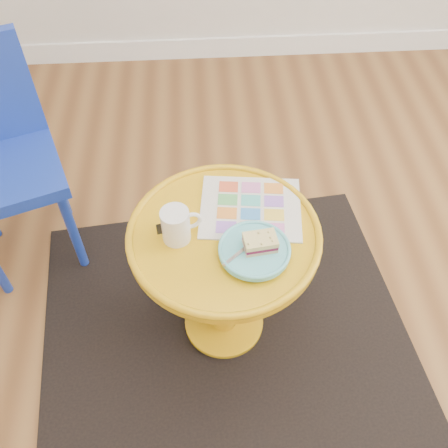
{
  "coord_description": "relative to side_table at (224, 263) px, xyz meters",
  "views": [
    {
      "loc": [
        -0.44,
        -0.7,
        1.65
      ],
      "look_at": [
        -0.38,
        0.2,
        0.57
      ],
      "focal_mm": 40.0,
      "sensor_mm": 36.0,
      "label": 1
    }
  ],
  "objects": [
    {
      "name": "plate",
      "position": [
        0.08,
        -0.08,
        0.17
      ],
      "size": [
        0.2,
        0.2,
        0.02
      ],
      "color": "#62C8D1",
      "rests_on": "newspaper"
    },
    {
      "name": "cake_slice",
      "position": [
        0.09,
        -0.08,
        0.2
      ],
      "size": [
        0.1,
        0.07,
        0.04
      ],
      "rotation": [
        0.0,
        0.0,
        0.12
      ],
      "color": "#D3BC8C",
      "rests_on": "plate"
    },
    {
      "name": "room_walls",
      "position": [
        -0.61,
        0.79,
        -0.32
      ],
      "size": [
        4.0,
        4.0,
        4.0
      ],
      "color": "silver",
      "rests_on": "ground"
    },
    {
      "name": "mug",
      "position": [
        -0.13,
        -0.01,
        0.21
      ],
      "size": [
        0.12,
        0.08,
        0.11
      ],
      "rotation": [
        0.0,
        0.0,
        0.23
      ],
      "color": "white",
      "rests_on": "side_table"
    },
    {
      "name": "side_table",
      "position": [
        0.0,
        0.0,
        0.0
      ],
      "size": [
        0.56,
        0.56,
        0.53
      ],
      "color": "gold",
      "rests_on": "ground"
    },
    {
      "name": "floor",
      "position": [
        0.38,
        -0.2,
        -0.38
      ],
      "size": [
        4.0,
        4.0,
        0.0
      ],
      "primitive_type": "plane",
      "color": "brown",
      "rests_on": "ground"
    },
    {
      "name": "newspaper",
      "position": [
        0.09,
        0.09,
        0.15
      ],
      "size": [
        0.33,
        0.29,
        0.01
      ],
      "primitive_type": "cube",
      "rotation": [
        0.0,
        0.0,
        -0.12
      ],
      "color": "silver",
      "rests_on": "side_table"
    },
    {
      "name": "fork",
      "position": [
        0.05,
        -0.08,
        0.18
      ],
      "size": [
        0.12,
        0.11,
        0.0
      ],
      "rotation": [
        0.0,
        0.0,
        -0.86
      ],
      "color": "silver",
      "rests_on": "plate"
    },
    {
      "name": "rug",
      "position": [
        0.0,
        0.0,
        -0.38
      ],
      "size": [
        1.41,
        1.23,
        0.01
      ],
      "primitive_type": "cube",
      "rotation": [
        0.0,
        0.0,
        0.1
      ],
      "color": "black",
      "rests_on": "ground"
    }
  ]
}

